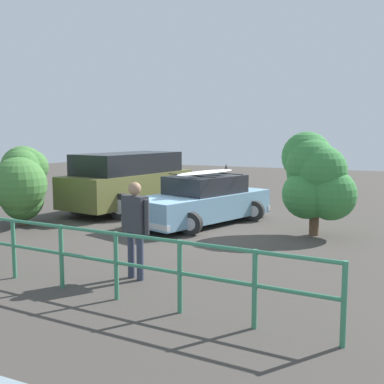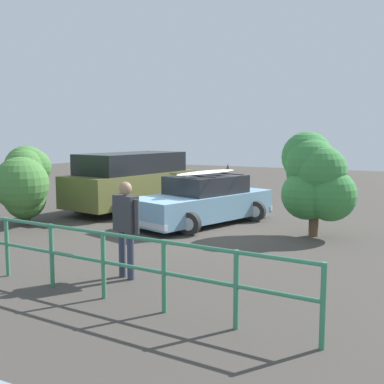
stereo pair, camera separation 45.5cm
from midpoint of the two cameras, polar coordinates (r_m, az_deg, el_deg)
ground_plane at (r=13.03m, az=1.39°, el=-4.12°), size 44.00×44.00×0.02m
sedan_car at (r=13.35m, az=2.29°, el=-1.07°), size 2.98×4.61×1.61m
suv_car at (r=15.70m, az=-6.27°, el=1.34°), size 3.01×4.97×1.86m
person_bystander at (r=8.31m, az=-6.30°, el=-3.42°), size 0.64×0.31×1.69m
railing_fence at (r=7.78m, az=-11.92°, el=-6.84°), size 7.87×0.58×1.04m
bush_near_left at (r=12.13m, az=15.33°, el=1.92°), size 1.94×1.70×2.54m
bush_near_right at (r=13.93m, az=-18.34°, el=1.30°), size 1.85×2.04×2.15m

